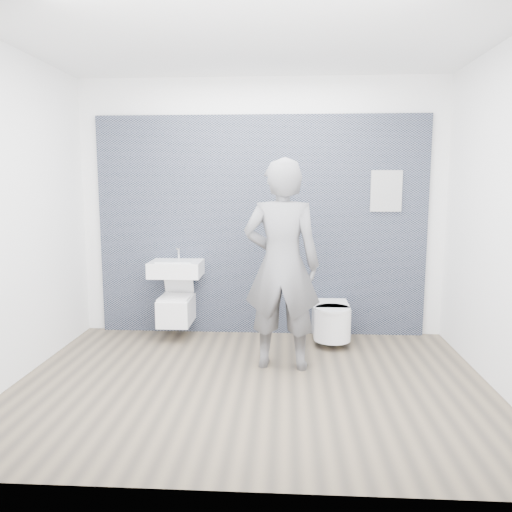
# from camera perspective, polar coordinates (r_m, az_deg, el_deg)

# --- Properties ---
(ground) EXTENTS (4.00, 4.00, 0.00)m
(ground) POSITION_cam_1_polar(r_m,az_deg,el_deg) (4.35, -0.49, -14.32)
(ground) COLOR brown
(ground) RESTS_ON ground
(room_shell) EXTENTS (4.00, 4.00, 4.00)m
(room_shell) POSITION_cam_1_polar(r_m,az_deg,el_deg) (4.02, -0.53, 9.24)
(room_shell) COLOR white
(room_shell) RESTS_ON ground
(tile_wall) EXTENTS (3.60, 0.06, 2.40)m
(tile_wall) POSITION_cam_1_polar(r_m,az_deg,el_deg) (5.73, 0.53, -8.66)
(tile_wall) COLOR black
(tile_wall) RESTS_ON ground
(washbasin) EXTENTS (0.55, 0.41, 0.41)m
(washbasin) POSITION_cam_1_polar(r_m,az_deg,el_deg) (5.45, -9.11, -1.38)
(washbasin) COLOR white
(washbasin) RESTS_ON ground
(toilet_square) EXTENTS (0.34, 0.49, 0.65)m
(toilet_square) POSITION_cam_1_polar(r_m,az_deg,el_deg) (5.50, -9.08, -5.88)
(toilet_square) COLOR white
(toilet_square) RESTS_ON ground
(toilet_rounded) EXTENTS (0.38, 0.64, 0.35)m
(toilet_rounded) POSITION_cam_1_polar(r_m,az_deg,el_deg) (5.34, 8.61, -7.30)
(toilet_rounded) COLOR white
(toilet_rounded) RESTS_ON ground
(info_placard) EXTENTS (0.33, 0.03, 0.44)m
(info_placard) POSITION_cam_1_polar(r_m,az_deg,el_deg) (5.78, 14.07, -8.77)
(info_placard) COLOR silver
(info_placard) RESTS_ON ground
(visitor) EXTENTS (0.73, 0.51, 1.89)m
(visitor) POSITION_cam_1_polar(r_m,az_deg,el_deg) (4.47, 2.96, -1.05)
(visitor) COLOR slate
(visitor) RESTS_ON ground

